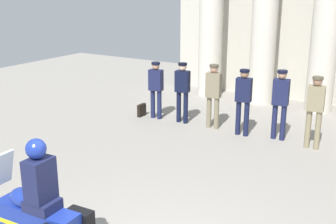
{
  "coord_description": "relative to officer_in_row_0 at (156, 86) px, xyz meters",
  "views": [
    {
      "loc": [
        2.7,
        -3.82,
        3.72
      ],
      "look_at": [
        -1.37,
        2.8,
        1.39
      ],
      "focal_mm": 45.97,
      "sensor_mm": 36.0,
      "label": 1
    }
  ],
  "objects": [
    {
      "name": "officer_in_row_1",
      "position": [
        0.83,
        0.05,
        0.03
      ],
      "size": [
        0.4,
        0.26,
        1.67
      ],
      "rotation": [
        0.0,
        0.0,
        3.26
      ],
      "color": "black",
      "rests_on": "ground_plane"
    },
    {
      "name": "motorcycle_with_rider",
      "position": [
        2.48,
        -6.52,
        -0.16
      ],
      "size": [
        2.09,
        0.72,
        1.9
      ],
      "rotation": [
        0.0,
        0.0,
        3.2
      ],
      "color": "black",
      "rests_on": "ground_plane"
    },
    {
      "name": "officer_in_row_5",
      "position": [
        4.39,
        -0.06,
        0.06
      ],
      "size": [
        0.4,
        0.26,
        1.72
      ],
      "rotation": [
        0.0,
        0.0,
        3.26
      ],
      "color": "#847A5B",
      "rests_on": "ground_plane"
    },
    {
      "name": "briefcase_on_ground",
      "position": [
        -0.47,
        -0.06,
        -0.78
      ],
      "size": [
        0.1,
        0.32,
        0.36
      ],
      "primitive_type": "cube",
      "color": "black",
      "rests_on": "ground_plane"
    },
    {
      "name": "officer_in_row_3",
      "position": [
        2.64,
        -0.06,
        0.05
      ],
      "size": [
        0.4,
        0.26,
        1.7
      ],
      "rotation": [
        0.0,
        0.0,
        3.26
      ],
      "color": "#141938",
      "rests_on": "ground_plane"
    },
    {
      "name": "officer_in_row_4",
      "position": [
        3.52,
        0.13,
        0.07
      ],
      "size": [
        0.4,
        0.26,
        1.74
      ],
      "rotation": [
        0.0,
        0.0,
        3.26
      ],
      "color": "#191E42",
      "rests_on": "ground_plane"
    },
    {
      "name": "officer_in_row_2",
      "position": [
        1.76,
        0.06,
        0.05
      ],
      "size": [
        0.4,
        0.26,
        1.72
      ],
      "rotation": [
        0.0,
        0.0,
        3.26
      ],
      "color": "#7A7056",
      "rests_on": "ground_plane"
    },
    {
      "name": "officer_in_row_0",
      "position": [
        0.0,
        0.0,
        0.0
      ],
      "size": [
        0.4,
        0.26,
        1.62
      ],
      "rotation": [
        0.0,
        0.0,
        3.26
      ],
      "color": "#191E42",
      "rests_on": "ground_plane"
    }
  ]
}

